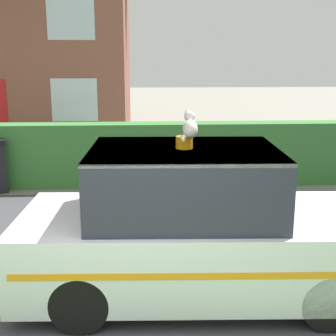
# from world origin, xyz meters

# --- Properties ---
(road_strip) EXTENTS (28.00, 5.44, 0.01)m
(road_strip) POSITION_xyz_m (0.00, 3.59, 0.01)
(road_strip) COLOR #424247
(road_strip) RESTS_ON ground
(garden_hedge) EXTENTS (10.84, 0.56, 1.37)m
(garden_hedge) POSITION_xyz_m (0.83, 7.03, 0.69)
(garden_hedge) COLOR #3D7F38
(garden_hedge) RESTS_ON ground
(police_car) EXTENTS (4.19, 1.91, 1.90)m
(police_car) POSITION_xyz_m (0.78, 2.08, 0.83)
(police_car) COLOR black
(police_car) RESTS_ON road_strip
(cat) EXTENTS (0.19, 0.34, 0.30)m
(cat) POSITION_xyz_m (0.70, 1.96, 2.04)
(cat) COLOR silver
(cat) RESTS_ON police_car
(house_left) EXTENTS (7.20, 6.53, 7.01)m
(house_left) POSITION_xyz_m (-3.77, 14.63, 3.57)
(house_left) COLOR brown
(house_left) RESTS_ON ground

